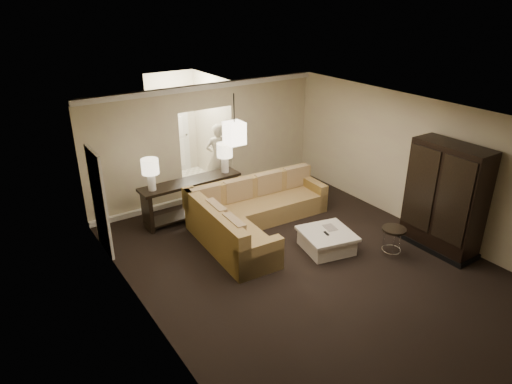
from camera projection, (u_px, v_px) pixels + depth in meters
ground at (312, 269)px, 8.49m from camera, size 8.00×8.00×0.00m
wall_back at (207, 142)px, 10.96m from camera, size 6.00×0.04×2.80m
wall_left at (152, 251)px, 6.40m from camera, size 0.04×8.00×2.80m
wall_right at (426, 167)px, 9.44m from camera, size 0.04×8.00×2.80m
ceiling at (320, 122)px, 7.35m from camera, size 6.00×8.00×0.02m
crown_molding at (205, 87)px, 10.38m from camera, size 6.00×0.10×0.12m
baseboard at (210, 194)px, 11.46m from camera, size 6.00×0.10×0.12m
side_door at (99, 202)px, 8.68m from camera, size 0.05×0.90×2.10m
foyer at (183, 133)px, 12.02m from camera, size 1.44×2.02×2.80m
sectional_sofa at (252, 214)px, 9.71m from camera, size 3.28×2.57×0.95m
coffee_table at (327, 240)px, 9.05m from camera, size 1.15×1.15×0.41m
console_table at (191, 195)px, 10.22m from camera, size 2.34×0.58×0.90m
armoire at (445, 201)px, 8.77m from camera, size 0.65×1.51×2.18m
drink_table at (393, 236)px, 8.79m from camera, size 0.46×0.46×0.58m
table_lamp_left at (150, 170)px, 9.41m from camera, size 0.36×0.36×0.69m
table_lamp_right at (225, 153)px, 10.35m from camera, size 0.36×0.36×0.69m
pendant_light at (234, 133)px, 9.75m from camera, size 0.38×0.38×1.09m
person at (218, 153)px, 11.60m from camera, size 0.78×0.62×1.90m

